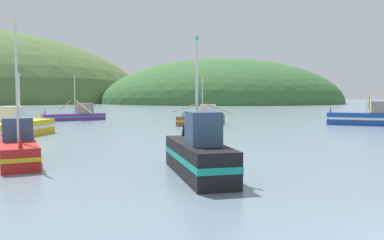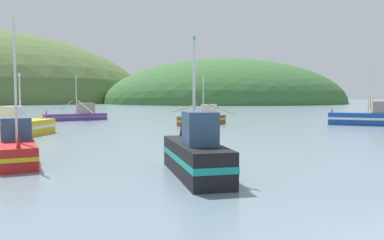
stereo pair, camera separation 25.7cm
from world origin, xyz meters
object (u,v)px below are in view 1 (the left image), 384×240
at_px(fishing_boat_black, 199,155).
at_px(fishing_boat_purple, 76,115).
at_px(fishing_boat_brown, 202,118).
at_px(fishing_boat_red, 18,147).
at_px(fishing_boat_yellow, 17,128).
at_px(fishing_boat_blue, 371,117).

relative_size(fishing_boat_black, fishing_boat_purple, 0.50).
bearing_deg(fishing_boat_brown, fishing_boat_black, 39.66).
height_order(fishing_boat_black, fishing_boat_red, fishing_boat_red).
bearing_deg(fishing_boat_brown, fishing_boat_yellow, -7.67).
height_order(fishing_boat_brown, fishing_boat_black, fishing_boat_black).
bearing_deg(fishing_boat_yellow, fishing_boat_black, -128.28).
xyz_separation_m(fishing_boat_brown, fishing_boat_purple, (-16.73, 9.15, -0.00)).
height_order(fishing_boat_yellow, fishing_boat_red, fishing_boat_red).
relative_size(fishing_boat_black, fishing_boat_blue, 0.62).
bearing_deg(fishing_boat_yellow, fishing_boat_red, -147.48).
bearing_deg(fishing_boat_purple, fishing_boat_yellow, 60.83).
xyz_separation_m(fishing_boat_yellow, fishing_boat_black, (13.88, -16.46, 0.11)).
bearing_deg(fishing_boat_yellow, fishing_boat_blue, -61.72).
height_order(fishing_boat_yellow, fishing_boat_purple, fishing_boat_purple).
distance_m(fishing_boat_brown, fishing_boat_purple, 19.07).
bearing_deg(fishing_boat_red, fishing_boat_blue, 104.22).
relative_size(fishing_boat_yellow, fishing_boat_blue, 0.80).
height_order(fishing_boat_yellow, fishing_boat_black, fishing_boat_black).
height_order(fishing_boat_blue, fishing_boat_purple, fishing_boat_purple).
height_order(fishing_boat_black, fishing_boat_blue, fishing_boat_blue).
bearing_deg(fishing_boat_red, fishing_boat_purple, 165.82).
bearing_deg(fishing_boat_blue, fishing_boat_yellow, 42.71).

